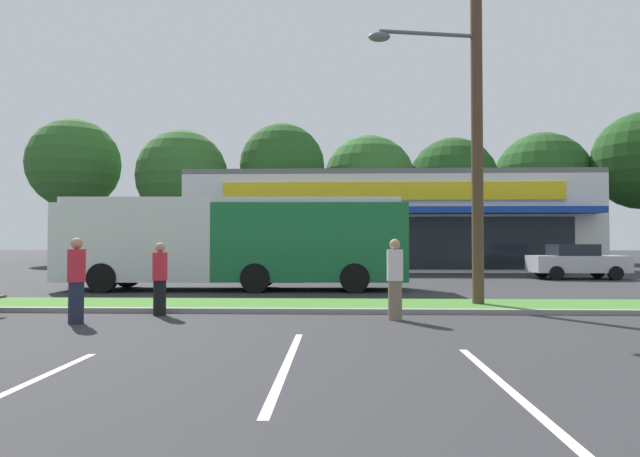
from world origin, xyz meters
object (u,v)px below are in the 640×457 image
city_bus (234,241)px  pedestrian_mid (76,280)px  utility_pole (471,105)px  car_1 (263,261)px  pedestrian_by_pole (160,279)px  pedestrian_near_bench (395,279)px  car_0 (576,261)px

city_bus → pedestrian_mid: (-1.75, -8.09, -0.86)m
utility_pole → car_1: (-6.93, 10.56, -4.44)m
city_bus → pedestrian_by_pole: city_bus is taller
pedestrian_mid → city_bus: bearing=-94.8°
pedestrian_by_pole → pedestrian_mid: bearing=77.9°
car_1 → pedestrian_near_bench: bearing=110.2°
city_bus → car_0: (14.81, 6.26, -0.95)m
car_0 → pedestrian_mid: (-16.56, -14.35, 0.08)m
city_bus → pedestrian_by_pole: size_ratio=7.24×
car_1 → pedestrian_near_bench: pedestrian_near_bench is taller
car_0 → car_1: bearing=-176.6°
pedestrian_mid → car_1: bearing=-91.2°
utility_pole → pedestrian_mid: size_ratio=5.49×
city_bus → pedestrian_near_bench: city_bus is taller
city_bus → car_1: bearing=-94.6°
utility_pole → pedestrian_mid: utility_pole is taller
car_1 → pedestrian_mid: size_ratio=2.36×
pedestrian_near_bench → pedestrian_by_pole: 5.42m
utility_pole → city_bus: (-7.21, 5.17, -3.50)m
utility_pole → pedestrian_near_bench: (-2.23, -2.18, -4.38)m
city_bus → pedestrian_by_pole: (-0.41, -6.81, -0.92)m
car_1 → city_bus: bearing=87.0°
pedestrian_near_bench → pedestrian_mid: bearing=57.2°
utility_pole → car_1: utility_pole is taller
pedestrian_near_bench → pedestrian_by_pole: (-5.39, 0.54, -0.04)m
utility_pole → pedestrian_near_bench: utility_pole is taller
car_0 → pedestrian_by_pole: bearing=-139.4°
city_bus → pedestrian_near_bench: bearing=122.6°
utility_pole → car_1: 13.39m
utility_pole → pedestrian_near_bench: size_ratio=5.56×
utility_pole → pedestrian_by_pole: bearing=-167.9°
pedestrian_by_pole → car_0: bearing=-105.2°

